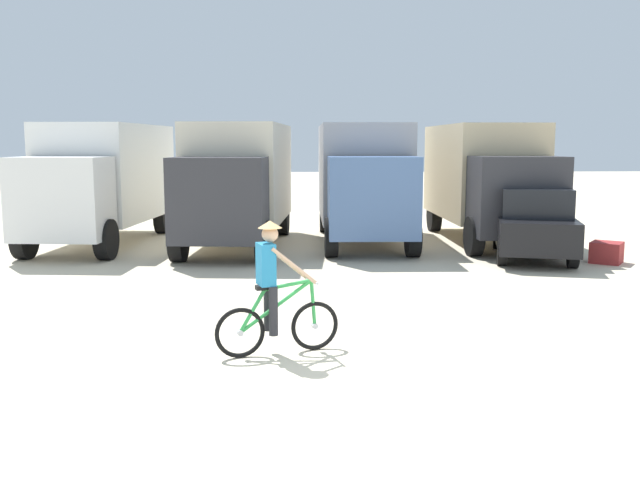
{
  "coord_description": "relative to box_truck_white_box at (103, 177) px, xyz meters",
  "views": [
    {
      "loc": [
        -0.82,
        -8.13,
        2.83
      ],
      "look_at": [
        -0.34,
        4.19,
        1.1
      ],
      "focal_mm": 38.92,
      "sensor_mm": 36.0,
      "label": 1
    }
  ],
  "objects": [
    {
      "name": "supply_crate",
      "position": [
        12.77,
        -3.72,
        -1.62
      ],
      "size": [
        0.94,
        0.93,
        0.5
      ],
      "primitive_type": "cube",
      "rotation": [
        0.0,
        0.0,
        0.95
      ],
      "color": "#9E2D2D",
      "rests_on": "ground"
    },
    {
      "name": "box_truck_white_box",
      "position": [
        0.0,
        0.0,
        0.0
      ],
      "size": [
        2.93,
        6.93,
        3.35
      ],
      "color": "white",
      "rests_on": "ground"
    },
    {
      "name": "cyclist_orange_shirt",
      "position": [
        5.06,
        -10.61,
        -1.03
      ],
      "size": [
        1.67,
        0.69,
        1.82
      ],
      "color": "black",
      "rests_on": "ground"
    },
    {
      "name": "box_truck_cream_rv",
      "position": [
        3.82,
        -0.54,
        0.0
      ],
      "size": [
        2.89,
        6.91,
        3.35
      ],
      "color": "beige",
      "rests_on": "ground"
    },
    {
      "name": "sedan_parked",
      "position": [
        11.25,
        -2.94,
        -0.99
      ],
      "size": [
        2.74,
        4.5,
        1.76
      ],
      "color": "black",
      "rests_on": "ground"
    },
    {
      "name": "box_truck_tan_camper",
      "position": [
        10.9,
        0.15,
        0.0
      ],
      "size": [
        2.4,
        6.75,
        3.35
      ],
      "color": "#CCB78E",
      "rests_on": "ground"
    },
    {
      "name": "box_truck_grey_hauler",
      "position": [
        7.34,
        0.08,
        0.0
      ],
      "size": [
        2.47,
        6.78,
        3.35
      ],
      "color": "#9E9EA3",
      "rests_on": "ground"
    },
    {
      "name": "ground_plane",
      "position": [
        6.15,
        -11.56,
        -1.87
      ],
      "size": [
        120.0,
        120.0,
        0.0
      ],
      "primitive_type": "plane",
      "color": "beige"
    }
  ]
}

